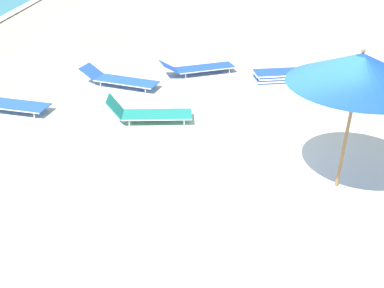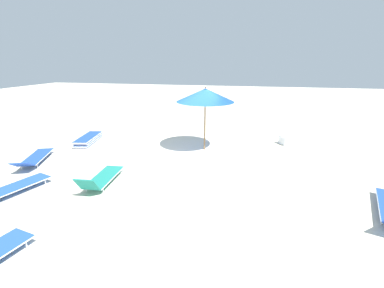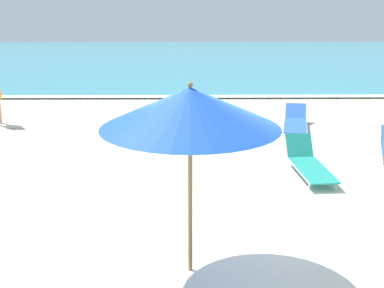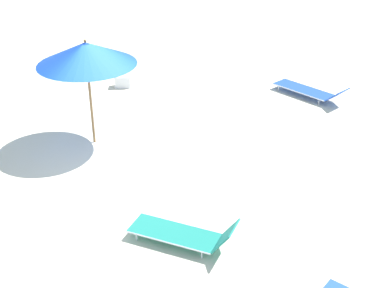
{
  "view_description": "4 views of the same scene",
  "coord_description": "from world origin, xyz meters",
  "px_view_note": "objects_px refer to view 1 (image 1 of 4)",
  "views": [
    {
      "loc": [
        -7.25,
        1.11,
        4.61
      ],
      "look_at": [
        -0.65,
        1.46,
        0.86
      ],
      "focal_mm": 40.0,
      "sensor_mm": 36.0,
      "label": 1
    },
    {
      "loc": [
        -2.22,
        8.9,
        3.58
      ],
      "look_at": [
        -0.56,
        1.18,
        1.01
      ],
      "focal_mm": 24.0,
      "sensor_mm": 36.0,
      "label": 2
    },
    {
      "loc": [
        -0.62,
        -7.8,
        3.74
      ],
      "look_at": [
        -0.52,
        1.54,
        0.99
      ],
      "focal_mm": 50.0,
      "sensor_mm": 36.0,
      "label": 3
    },
    {
      "loc": [
        8.73,
        6.33,
        6.14
      ],
      "look_at": [
        0.17,
        1.88,
        1.04
      ],
      "focal_mm": 50.0,
      "sensor_mm": 36.0,
      "label": 4
    }
  ],
  "objects_px": {
    "sun_lounger_near_water_left": "(8,103)",
    "sun_lounger_near_water_right": "(198,68)",
    "sun_lounger_beside_umbrella": "(119,79)",
    "lounger_stack": "(286,76)",
    "beach_umbrella": "(360,69)",
    "sun_lounger_mid_beach_solo": "(148,113)"
  },
  "relations": [
    {
      "from": "sun_lounger_near_water_left",
      "to": "sun_lounger_near_water_right",
      "type": "xyz_separation_m",
      "value": [
        2.89,
        -4.67,
        -0.01
      ]
    },
    {
      "from": "sun_lounger_beside_umbrella",
      "to": "lounger_stack",
      "type": "bearing_deg",
      "value": -65.53
    },
    {
      "from": "beach_umbrella",
      "to": "sun_lounger_near_water_right",
      "type": "height_order",
      "value": "beach_umbrella"
    },
    {
      "from": "lounger_stack",
      "to": "beach_umbrella",
      "type": "bearing_deg",
      "value": 172.01
    },
    {
      "from": "beach_umbrella",
      "to": "lounger_stack",
      "type": "distance_m",
      "value": 5.71
    },
    {
      "from": "beach_umbrella",
      "to": "sun_lounger_mid_beach_solo",
      "type": "xyz_separation_m",
      "value": [
        2.49,
        3.88,
        -2.05
      ]
    },
    {
      "from": "sun_lounger_beside_umbrella",
      "to": "sun_lounger_near_water_left",
      "type": "height_order",
      "value": "sun_lounger_near_water_left"
    },
    {
      "from": "sun_lounger_near_water_left",
      "to": "sun_lounger_near_water_right",
      "type": "height_order",
      "value": "sun_lounger_near_water_left"
    },
    {
      "from": "beach_umbrella",
      "to": "sun_lounger_beside_umbrella",
      "type": "distance_m",
      "value": 7.19
    },
    {
      "from": "sun_lounger_beside_umbrella",
      "to": "sun_lounger_mid_beach_solo",
      "type": "xyz_separation_m",
      "value": [
        -2.22,
        -1.14,
        0.02
      ]
    },
    {
      "from": "lounger_stack",
      "to": "sun_lounger_beside_umbrella",
      "type": "height_order",
      "value": "sun_lounger_beside_umbrella"
    },
    {
      "from": "sun_lounger_near_water_left",
      "to": "beach_umbrella",
      "type": "bearing_deg",
      "value": -99.94
    },
    {
      "from": "sun_lounger_near_water_right",
      "to": "sun_lounger_mid_beach_solo",
      "type": "bearing_deg",
      "value": 141.07
    },
    {
      "from": "beach_umbrella",
      "to": "sun_lounger_near_water_right",
      "type": "xyz_separation_m",
      "value": [
        5.81,
        2.82,
        -2.07
      ]
    },
    {
      "from": "beach_umbrella",
      "to": "sun_lounger_mid_beach_solo",
      "type": "height_order",
      "value": "beach_umbrella"
    },
    {
      "from": "sun_lounger_near_water_right",
      "to": "sun_lounger_mid_beach_solo",
      "type": "height_order",
      "value": "sun_lounger_mid_beach_solo"
    },
    {
      "from": "sun_lounger_beside_umbrella",
      "to": "sun_lounger_near_water_left",
      "type": "distance_m",
      "value": 3.05
    },
    {
      "from": "lounger_stack",
      "to": "sun_lounger_near_water_left",
      "type": "distance_m",
      "value": 7.65
    },
    {
      "from": "sun_lounger_near_water_left",
      "to": "sun_lounger_near_water_right",
      "type": "bearing_deg",
      "value": -46.9
    },
    {
      "from": "lounger_stack",
      "to": "sun_lounger_near_water_right",
      "type": "xyz_separation_m",
      "value": [
        0.51,
        2.6,
        0.04
      ]
    },
    {
      "from": "beach_umbrella",
      "to": "sun_lounger_near_water_left",
      "type": "relative_size",
      "value": 1.19
    },
    {
      "from": "sun_lounger_beside_umbrella",
      "to": "sun_lounger_near_water_right",
      "type": "height_order",
      "value": "sun_lounger_beside_umbrella"
    }
  ]
}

